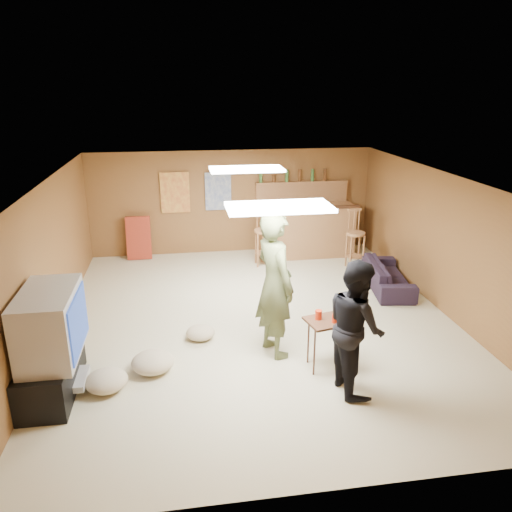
{
  "coord_description": "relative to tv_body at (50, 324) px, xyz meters",
  "views": [
    {
      "loc": [
        -1.12,
        -6.93,
        3.5
      ],
      "look_at": [
        0.0,
        0.2,
        1.0
      ],
      "focal_mm": 35.0,
      "sensor_mm": 36.0,
      "label": 1
    }
  ],
  "objects": [
    {
      "name": "ground",
      "position": [
        2.65,
        1.5,
        -0.9
      ],
      "size": [
        7.0,
        7.0,
        0.0
      ],
      "primitive_type": "plane",
      "color": "beige",
      "rests_on": "ground"
    },
    {
      "name": "ceiling",
      "position": [
        2.65,
        1.5,
        1.3
      ],
      "size": [
        6.0,
        7.0,
        0.02
      ],
      "primitive_type": "cube",
      "color": "silver",
      "rests_on": "ground"
    },
    {
      "name": "wall_back",
      "position": [
        2.65,
        5.0,
        0.2
      ],
      "size": [
        6.0,
        0.02,
        2.2
      ],
      "primitive_type": "cube",
      "color": "brown",
      "rests_on": "ground"
    },
    {
      "name": "wall_front",
      "position": [
        2.65,
        -2.0,
        0.2
      ],
      "size": [
        6.0,
        0.02,
        2.2
      ],
      "primitive_type": "cube",
      "color": "brown",
      "rests_on": "ground"
    },
    {
      "name": "wall_left",
      "position": [
        -0.35,
        1.5,
        0.2
      ],
      "size": [
        0.02,
        7.0,
        2.2
      ],
      "primitive_type": "cube",
      "color": "brown",
      "rests_on": "ground"
    },
    {
      "name": "wall_right",
      "position": [
        5.65,
        1.5,
        0.2
      ],
      "size": [
        0.02,
        7.0,
        2.2
      ],
      "primitive_type": "cube",
      "color": "brown",
      "rests_on": "ground"
    },
    {
      "name": "tv_stand",
      "position": [
        -0.07,
        0.0,
        -0.65
      ],
      "size": [
        0.55,
        1.3,
        0.5
      ],
      "primitive_type": "cube",
      "color": "black",
      "rests_on": "ground"
    },
    {
      "name": "dvd_box",
      "position": [
        0.15,
        0.0,
        -0.75
      ],
      "size": [
        0.35,
        0.5,
        0.08
      ],
      "primitive_type": "cube",
      "color": "#B2B2B7",
      "rests_on": "tv_stand"
    },
    {
      "name": "tv_body",
      "position": [
        0.0,
        0.0,
        0.0
      ],
      "size": [
        0.6,
        1.1,
        0.8
      ],
      "primitive_type": "cube",
      "color": "#B2B2B7",
      "rests_on": "tv_stand"
    },
    {
      "name": "tv_screen",
      "position": [
        0.31,
        0.0,
        0.0
      ],
      "size": [
        0.02,
        0.95,
        0.65
      ],
      "primitive_type": "cube",
      "color": "navy",
      "rests_on": "tv_body"
    },
    {
      "name": "bar_counter",
      "position": [
        4.15,
        4.45,
        -0.35
      ],
      "size": [
        2.0,
        0.6,
        1.1
      ],
      "primitive_type": "cube",
      "color": "#976237",
      "rests_on": "ground"
    },
    {
      "name": "bar_lip",
      "position": [
        4.15,
        4.2,
        0.2
      ],
      "size": [
        2.1,
        0.12,
        0.05
      ],
      "primitive_type": "cube",
      "color": "#3E2214",
      "rests_on": "bar_counter"
    },
    {
      "name": "bar_shelf",
      "position": [
        4.15,
        4.9,
        0.6
      ],
      "size": [
        2.0,
        0.18,
        0.05
      ],
      "primitive_type": "cube",
      "color": "#976237",
      "rests_on": "bar_backing"
    },
    {
      "name": "bar_backing",
      "position": [
        4.15,
        4.92,
        0.3
      ],
      "size": [
        2.0,
        0.14,
        0.6
      ],
      "primitive_type": "cube",
      "color": "#976237",
      "rests_on": "bar_counter"
    },
    {
      "name": "poster_left",
      "position": [
        1.45,
        4.96,
        0.45
      ],
      "size": [
        0.6,
        0.03,
        0.85
      ],
      "primitive_type": "cube",
      "color": "#BF3F26",
      "rests_on": "wall_back"
    },
    {
      "name": "poster_right",
      "position": [
        2.35,
        4.96,
        0.45
      ],
      "size": [
        0.55,
        0.03,
        0.8
      ],
      "primitive_type": "cube",
      "color": "#334C99",
      "rests_on": "wall_back"
    },
    {
      "name": "folding_chair_stack",
      "position": [
        0.65,
        4.8,
        -0.45
      ],
      "size": [
        0.5,
        0.26,
        0.91
      ],
      "primitive_type": "cube",
      "rotation": [
        -0.14,
        0.0,
        0.0
      ],
      "color": "#AA331F",
      "rests_on": "ground"
    },
    {
      "name": "ceiling_panel_front",
      "position": [
        2.65,
        0.0,
        1.27
      ],
      "size": [
        1.2,
        0.6,
        0.04
      ],
      "primitive_type": "cube",
      "color": "white",
      "rests_on": "ceiling"
    },
    {
      "name": "ceiling_panel_back",
      "position": [
        2.65,
        2.7,
        1.27
      ],
      "size": [
        1.2,
        0.6,
        0.04
      ],
      "primitive_type": "cube",
      "color": "white",
      "rests_on": "ceiling"
    },
    {
      "name": "person_olive",
      "position": [
        2.72,
        0.54,
        0.1
      ],
      "size": [
        0.69,
        0.84,
        1.99
      ],
      "primitive_type": "imported",
      "rotation": [
        0.0,
        0.0,
        1.91
      ],
      "color": "#535B35",
      "rests_on": "ground"
    },
    {
      "name": "person_black",
      "position": [
        3.49,
        -0.44,
        -0.08
      ],
      "size": [
        0.68,
        0.84,
        1.63
      ],
      "primitive_type": "imported",
      "rotation": [
        0.0,
        0.0,
        1.65
      ],
      "color": "black",
      "rests_on": "ground"
    },
    {
      "name": "sofa",
      "position": [
        5.17,
        2.46,
        -0.66
      ],
      "size": [
        0.87,
        1.69,
        0.47
      ],
      "primitive_type": "imported",
      "rotation": [
        0.0,
        0.0,
        1.42
      ],
      "color": "black",
      "rests_on": "ground"
    },
    {
      "name": "tray_table",
      "position": [
        3.31,
        0.03,
        -0.56
      ],
      "size": [
        0.6,
        0.52,
        0.68
      ],
      "primitive_type": "cube",
      "rotation": [
        0.0,
        0.0,
        0.21
      ],
      "color": "#3E2214",
      "rests_on": "ground"
    },
    {
      "name": "cup_red_near",
      "position": [
        3.19,
        0.07,
        -0.16
      ],
      "size": [
        0.1,
        0.1,
        0.12
      ],
      "primitive_type": "cylinder",
      "rotation": [
        0.0,
        0.0,
        -0.17
      ],
      "color": "red",
      "rests_on": "tray_table"
    },
    {
      "name": "cup_red_far",
      "position": [
        3.37,
        -0.05,
        -0.16
      ],
      "size": [
        0.09,
        0.09,
        0.11
      ],
      "primitive_type": "cylinder",
      "rotation": [
        0.0,
        0.0,
        0.2
      ],
      "color": "red",
      "rests_on": "tray_table"
    },
    {
      "name": "cup_blue",
      "position": [
        3.45,
        0.14,
        -0.16
      ],
      "size": [
        0.11,
        0.11,
        0.12
      ],
      "primitive_type": "cylinder",
      "rotation": [
        0.0,
        0.0,
        -0.35
      ],
      "color": "#163C98",
      "rests_on": "tray_table"
    },
    {
      "name": "bar_stool_left",
      "position": [
        3.16,
        4.0,
        -0.27
      ],
      "size": [
        0.48,
        0.48,
        1.26
      ],
      "primitive_type": null,
      "rotation": [
        0.0,
        0.0,
        -0.22
      ],
      "color": "#976237",
      "rests_on": "ground"
    },
    {
      "name": "bar_stool_right",
      "position": [
        4.93,
        3.53,
        -0.26
      ],
      "size": [
        0.43,
        0.43,
        1.27
      ],
      "primitive_type": null,
      "rotation": [
        0.0,
        0.0,
        -0.07
      ],
      "color": "#976237",
      "rests_on": "ground"
    },
    {
      "name": "cushion_near_tv",
      "position": [
        1.09,
        0.3,
        -0.78
      ],
      "size": [
        0.6,
        0.6,
        0.25
      ],
      "primitive_type": "ellipsoid",
      "rotation": [
        0.0,
        0.0,
        0.12
      ],
      "color": "tan",
      "rests_on": "ground"
    },
    {
      "name": "cushion_mid",
      "position": [
        1.74,
        1.07,
        -0.81
      ],
      "size": [
        0.43,
        0.43,
        0.19
      ],
      "primitive_type": "ellipsoid",
      "rotation": [
        0.0,
        0.0,
        0.04
      ],
      "color": "tan",
      "rests_on": "ground"
    },
    {
      "name": "cushion_far",
      "position": [
        0.55,
        -0.04,
        -0.79
      ],
      "size": [
        0.6,
        0.6,
        0.23
      ],
      "primitive_type": "ellipsoid",
      "rotation": [
        0.0,
        0.0,
        -0.21
      ],
      "color": "tan",
      "rests_on": "ground"
    },
    {
      "name": "bottle_row",
      "position": [
        3.95,
        4.88,
        0.75
      ],
      "size": [
        1.48,
        0.08,
        0.26
      ],
      "primitive_type": null,
      "color": "#3F7233",
      "rests_on": "bar_shelf"
    }
  ]
}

